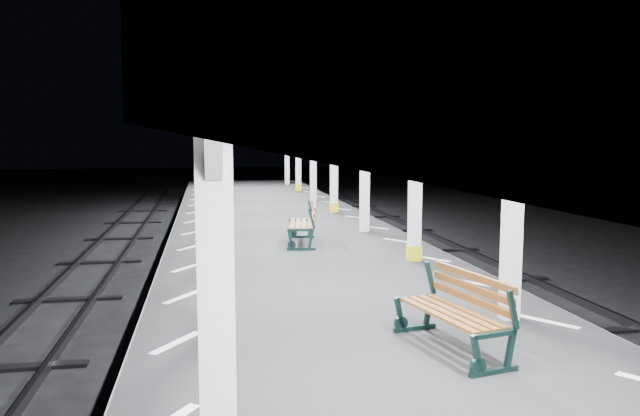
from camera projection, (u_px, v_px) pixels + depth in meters
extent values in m
plane|color=black|center=(336.00, 349.00, 10.27)|extent=(120.00, 120.00, 0.00)
cube|color=black|center=(336.00, 320.00, 10.21)|extent=(6.00, 50.00, 1.00)
cube|color=silver|center=(183.00, 297.00, 9.72)|extent=(1.00, 48.00, 0.01)
cube|color=silver|center=(477.00, 284.00, 10.59)|extent=(1.00, 48.00, 0.01)
cube|color=#2D2D33|center=(50.00, 362.00, 9.47)|extent=(0.08, 60.00, 0.16)
cube|color=black|center=(12.00, 368.00, 9.38)|extent=(2.20, 0.22, 0.06)
cube|color=#2D2D33|center=(582.00, 330.00, 11.05)|extent=(0.08, 60.00, 0.16)
cube|color=#2D2D33|center=(637.00, 326.00, 11.25)|extent=(0.08, 60.00, 0.16)
cube|color=black|center=(609.00, 331.00, 11.15)|extent=(2.20, 0.22, 0.06)
cube|color=beige|center=(216.00, 287.00, 3.75)|extent=(0.22, 0.22, 3.20)
cube|color=beige|center=(210.00, 3.00, 3.56)|extent=(0.40, 0.40, 0.12)
cube|color=beige|center=(211.00, 99.00, 4.16)|extent=(0.10, 0.99, 0.99)
cube|color=beige|center=(213.00, 86.00, 3.08)|extent=(0.10, 0.99, 0.99)
cube|color=beige|center=(211.00, 210.00, 7.66)|extent=(0.22, 0.22, 3.20)
cube|color=beige|center=(208.00, 72.00, 7.47)|extent=(0.40, 0.40, 0.12)
cube|color=beige|center=(209.00, 117.00, 8.07)|extent=(0.10, 0.99, 0.99)
cube|color=beige|center=(209.00, 114.00, 6.99)|extent=(0.10, 0.99, 0.99)
cube|color=beige|center=(209.00, 185.00, 11.57)|extent=(0.22, 0.22, 3.20)
cube|color=beige|center=(208.00, 94.00, 11.38)|extent=(0.40, 0.40, 0.12)
cube|color=gold|center=(211.00, 260.00, 11.73)|extent=(0.26, 0.26, 0.30)
cube|color=beige|center=(208.00, 123.00, 11.97)|extent=(0.10, 0.99, 0.99)
cube|color=beige|center=(208.00, 122.00, 10.90)|extent=(0.10, 0.99, 0.99)
cube|color=beige|center=(209.00, 172.00, 15.48)|extent=(0.22, 0.22, 3.20)
cube|color=beige|center=(207.00, 105.00, 15.29)|extent=(0.40, 0.40, 0.12)
cube|color=beige|center=(208.00, 126.00, 15.88)|extent=(0.10, 0.99, 0.99)
cube|color=beige|center=(208.00, 125.00, 14.81)|extent=(0.10, 0.99, 0.99)
cube|color=beige|center=(208.00, 165.00, 19.39)|extent=(0.22, 0.22, 3.20)
cube|color=beige|center=(207.00, 111.00, 19.20)|extent=(0.40, 0.40, 0.12)
cube|color=gold|center=(209.00, 210.00, 19.55)|extent=(0.26, 0.26, 0.30)
cube|color=beige|center=(207.00, 128.00, 19.79)|extent=(0.10, 0.99, 0.99)
cube|color=beige|center=(207.00, 127.00, 18.72)|extent=(0.10, 0.99, 0.99)
cube|color=beige|center=(208.00, 160.00, 23.30)|extent=(0.22, 0.22, 3.20)
cube|color=beige|center=(207.00, 115.00, 23.11)|extent=(0.40, 0.40, 0.12)
cube|color=beige|center=(207.00, 129.00, 23.70)|extent=(0.10, 0.99, 0.99)
cube|color=beige|center=(207.00, 129.00, 22.63)|extent=(0.10, 0.99, 0.99)
cube|color=beige|center=(208.00, 156.00, 27.21)|extent=(0.22, 0.22, 3.20)
cube|color=beige|center=(207.00, 118.00, 27.02)|extent=(0.40, 0.40, 0.12)
cube|color=gold|center=(208.00, 189.00, 27.37)|extent=(0.26, 0.26, 0.30)
cube|color=beige|center=(207.00, 130.00, 27.61)|extent=(0.10, 0.99, 0.99)
cube|color=beige|center=(207.00, 130.00, 26.54)|extent=(0.10, 0.99, 0.99)
cube|color=beige|center=(208.00, 154.00, 31.12)|extent=(0.22, 0.22, 3.20)
cube|color=beige|center=(207.00, 120.00, 30.92)|extent=(0.40, 0.40, 0.12)
cube|color=beige|center=(207.00, 131.00, 31.52)|extent=(0.10, 0.99, 0.99)
cube|color=beige|center=(207.00, 131.00, 30.45)|extent=(0.10, 0.99, 0.99)
cube|color=beige|center=(513.00, 203.00, 8.37)|extent=(0.22, 0.22, 3.20)
cube|color=beige|center=(517.00, 78.00, 8.18)|extent=(0.40, 0.40, 0.12)
cube|color=beige|center=(497.00, 118.00, 8.77)|extent=(0.10, 0.99, 0.99)
cube|color=beige|center=(538.00, 116.00, 7.70)|extent=(0.10, 0.99, 0.99)
cube|color=beige|center=(415.00, 182.00, 12.28)|extent=(0.22, 0.22, 3.20)
cube|color=beige|center=(417.00, 97.00, 12.09)|extent=(0.40, 0.40, 0.12)
cube|color=gold|center=(414.00, 253.00, 12.44)|extent=(0.26, 0.26, 0.30)
cube|color=beige|center=(407.00, 124.00, 12.68)|extent=(0.10, 0.99, 0.99)
cube|color=beige|center=(426.00, 122.00, 11.61)|extent=(0.10, 0.99, 0.99)
cube|color=beige|center=(365.00, 171.00, 16.19)|extent=(0.22, 0.22, 3.20)
cube|color=beige|center=(365.00, 106.00, 16.00)|extent=(0.40, 0.40, 0.12)
cube|color=beige|center=(360.00, 126.00, 16.59)|extent=(0.10, 0.99, 0.99)
cube|color=beige|center=(371.00, 126.00, 15.52)|extent=(0.10, 0.99, 0.99)
cube|color=beige|center=(334.00, 164.00, 20.10)|extent=(0.22, 0.22, 3.20)
cube|color=beige|center=(334.00, 112.00, 19.91)|extent=(0.40, 0.40, 0.12)
cube|color=gold|center=(334.00, 207.00, 20.26)|extent=(0.26, 0.26, 0.30)
cube|color=beige|center=(331.00, 128.00, 20.50)|extent=(0.10, 0.99, 0.99)
cube|color=beige|center=(338.00, 128.00, 19.43)|extent=(0.10, 0.99, 0.99)
cube|color=beige|center=(313.00, 159.00, 24.01)|extent=(0.22, 0.22, 3.20)
cube|color=beige|center=(313.00, 116.00, 23.82)|extent=(0.40, 0.40, 0.12)
cube|color=beige|center=(311.00, 129.00, 24.41)|extent=(0.10, 0.99, 0.99)
cube|color=beige|center=(316.00, 129.00, 23.34)|extent=(0.10, 0.99, 0.99)
cube|color=beige|center=(298.00, 156.00, 27.92)|extent=(0.22, 0.22, 3.20)
cube|color=beige|center=(298.00, 119.00, 27.72)|extent=(0.40, 0.40, 0.12)
cube|color=gold|center=(298.00, 187.00, 28.08)|extent=(0.26, 0.26, 0.30)
cube|color=beige|center=(296.00, 130.00, 28.32)|extent=(0.10, 0.99, 0.99)
cube|color=beige|center=(300.00, 130.00, 27.25)|extent=(0.10, 0.99, 0.99)
cube|color=beige|center=(287.00, 153.00, 31.83)|extent=(0.22, 0.22, 3.20)
cube|color=beige|center=(287.00, 121.00, 31.63)|extent=(0.40, 0.40, 0.12)
cube|color=beige|center=(285.00, 131.00, 32.23)|extent=(0.10, 0.99, 0.99)
cube|color=beige|center=(288.00, 131.00, 31.16)|extent=(0.10, 0.99, 0.99)
cube|color=beige|center=(208.00, 77.00, 9.41)|extent=(0.18, 48.00, 0.24)
cube|color=beige|center=(458.00, 82.00, 10.12)|extent=(0.18, 48.00, 0.24)
cube|color=beige|center=(370.00, 66.00, 7.81)|extent=(4.20, 0.14, 0.20)
cube|color=beige|center=(315.00, 89.00, 11.72)|extent=(4.20, 0.14, 0.20)
cube|color=beige|center=(288.00, 101.00, 15.63)|extent=(4.20, 0.14, 0.20)
cube|color=beige|center=(272.00, 108.00, 19.54)|extent=(4.20, 0.14, 0.20)
cube|color=beige|center=(261.00, 112.00, 23.45)|extent=(4.20, 0.14, 0.20)
cube|color=beige|center=(253.00, 116.00, 27.36)|extent=(4.20, 0.14, 0.20)
cube|color=beige|center=(247.00, 118.00, 31.27)|extent=(4.20, 0.14, 0.20)
cube|color=beige|center=(337.00, 19.00, 9.66)|extent=(0.16, 48.00, 0.20)
cube|color=#4B4D53|center=(254.00, 42.00, 9.47)|extent=(2.80, 49.00, 1.45)
cube|color=#4B4D53|center=(417.00, 46.00, 9.93)|extent=(2.80, 49.00, 1.45)
cube|color=silver|center=(287.00, 70.00, 5.66)|extent=(0.10, 1.35, 0.08)
cube|color=white|center=(287.00, 76.00, 5.66)|extent=(0.05, 1.25, 0.05)
cube|color=silver|center=(254.00, 97.00, 9.57)|extent=(0.10, 1.35, 0.08)
cube|color=white|center=(254.00, 100.00, 9.57)|extent=(0.05, 1.25, 0.05)
cube|color=silver|center=(240.00, 108.00, 13.48)|extent=(0.10, 1.35, 0.08)
cube|color=white|center=(240.00, 110.00, 13.48)|extent=(0.05, 1.25, 0.05)
cube|color=silver|center=(233.00, 114.00, 17.38)|extent=(0.10, 1.35, 0.08)
cube|color=white|center=(233.00, 116.00, 17.39)|extent=(0.05, 1.25, 0.05)
cube|color=silver|center=(228.00, 118.00, 21.29)|extent=(0.10, 1.35, 0.08)
cube|color=white|center=(228.00, 120.00, 21.30)|extent=(0.05, 1.25, 0.05)
cube|color=silver|center=(225.00, 121.00, 25.20)|extent=(0.10, 1.35, 0.08)
cube|color=white|center=(225.00, 122.00, 25.21)|extent=(0.05, 1.25, 0.05)
cube|color=silver|center=(222.00, 123.00, 29.11)|extent=(0.10, 1.35, 0.08)
cube|color=white|center=(222.00, 124.00, 29.12)|extent=(0.05, 1.25, 0.05)
cube|color=silver|center=(550.00, 75.00, 6.12)|extent=(0.10, 1.35, 0.08)
cube|color=white|center=(550.00, 80.00, 6.12)|extent=(0.05, 1.25, 0.05)
cube|color=silver|center=(416.00, 99.00, 10.03)|extent=(0.10, 1.35, 0.08)
cube|color=white|center=(416.00, 102.00, 10.03)|extent=(0.05, 1.25, 0.05)
cube|color=silver|center=(357.00, 109.00, 13.94)|extent=(0.10, 1.35, 0.08)
cube|color=white|center=(357.00, 111.00, 13.94)|extent=(0.05, 1.25, 0.05)
cube|color=silver|center=(324.00, 115.00, 17.85)|extent=(0.10, 1.35, 0.08)
cube|color=white|center=(324.00, 116.00, 17.85)|extent=(0.05, 1.25, 0.05)
cube|color=silver|center=(303.00, 118.00, 21.75)|extent=(0.10, 1.35, 0.08)
cube|color=white|center=(303.00, 120.00, 21.76)|extent=(0.05, 1.25, 0.05)
cube|color=silver|center=(288.00, 121.00, 25.66)|extent=(0.10, 1.35, 0.08)
cube|color=white|center=(288.00, 122.00, 25.67)|extent=(0.05, 1.25, 0.05)
cube|color=silver|center=(277.00, 123.00, 29.57)|extent=(0.10, 1.35, 0.08)
cube|color=white|center=(277.00, 124.00, 29.58)|extent=(0.05, 1.25, 0.05)
cylinder|color=black|center=(532.00, 49.00, 3.94)|extent=(0.02, 0.02, 0.30)
cylinder|color=orange|center=(529.00, 113.00, 3.98)|extent=(0.50, 0.04, 0.50)
cylinder|color=black|center=(261.00, 108.00, 11.64)|extent=(0.02, 0.02, 0.36)
cube|color=red|center=(261.00, 127.00, 11.68)|extent=(0.50, 0.03, 0.35)
cube|color=white|center=(261.00, 127.00, 11.68)|extent=(0.44, 0.04, 0.29)
cylinder|color=black|center=(278.00, 124.00, 27.33)|extent=(0.02, 0.02, 0.36)
cube|color=red|center=(278.00, 132.00, 27.37)|extent=(0.50, 0.03, 0.35)
cube|color=white|center=(278.00, 132.00, 27.37)|extent=(0.44, 0.05, 0.29)
cube|color=black|center=(505.00, 170.00, 34.06)|extent=(0.20, 0.20, 3.30)
sphere|color=silver|center=(568.00, 142.00, 28.02)|extent=(0.20, 0.20, 0.20)
sphere|color=silver|center=(506.00, 141.00, 33.88)|extent=(0.20, 0.20, 0.20)
cube|color=black|center=(494.00, 372.00, 6.58)|extent=(0.60, 0.19, 0.06)
cube|color=black|center=(477.00, 356.00, 6.47)|extent=(0.16, 0.08, 0.47)
cube|color=black|center=(510.00, 351.00, 6.63)|extent=(0.15, 0.08, 0.47)
cube|color=black|center=(513.00, 310.00, 6.59)|extent=(0.17, 0.08, 0.44)
cube|color=black|center=(414.00, 328.00, 8.06)|extent=(0.60, 0.19, 0.06)
cube|color=black|center=(400.00, 315.00, 7.95)|extent=(0.16, 0.08, 0.47)
cube|color=black|center=(428.00, 311.00, 8.11)|extent=(0.15, 0.08, 0.47)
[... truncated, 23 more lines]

